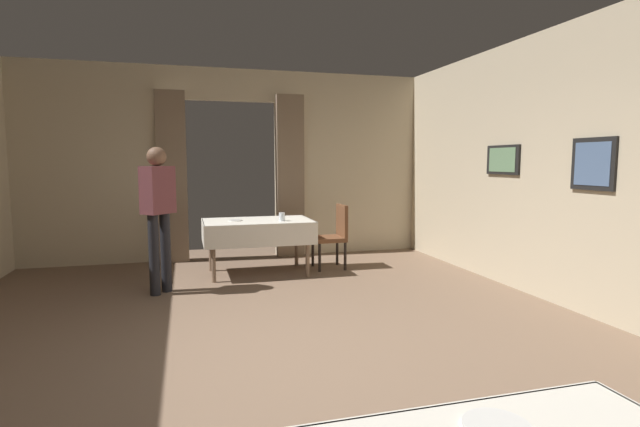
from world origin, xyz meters
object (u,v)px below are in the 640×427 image
Objects in this scene: plate_near_c at (497,427)px; glass_mid_b at (282,217)px; dining_table_mid at (258,227)px; plate_mid_a at (235,220)px; person_waiter_by_doorway at (158,207)px; chair_mid_right at (334,233)px.

glass_mid_b is (0.35, 5.20, 0.05)m from plate_near_c.
plate_near_c reaches higher than dining_table_mid.
dining_table_mid is at bearing -0.99° from plate_mid_a.
glass_mid_b is at bearing 18.00° from person_waiter_by_doorway.
person_waiter_by_doorway is (-0.95, -0.70, 0.27)m from plate_mid_a.
person_waiter_by_doorway reaches higher than plate_near_c.
chair_mid_right is 5.58m from plate_near_c.
chair_mid_right is at bearing 17.03° from glass_mid_b.
glass_mid_b is (0.60, -0.19, 0.05)m from plate_mid_a.
plate_mid_a is 1.21m from person_waiter_by_doorway.
person_waiter_by_doorway reaches higher than chair_mid_right.
dining_table_mid is 0.39m from glass_mid_b.
dining_table_mid is 1.48m from person_waiter_by_doorway.
chair_mid_right reaches higher than plate_mid_a.
chair_mid_right is 1.45m from plate_mid_a.
dining_table_mid is 5.38m from plate_near_c.
dining_table_mid is 7.08× the size of plate_near_c.
plate_mid_a reaches higher than dining_table_mid.
glass_mid_b is at bearing 86.11° from plate_near_c.
plate_near_c is at bearing -93.89° from glass_mid_b.
person_waiter_by_doorway is (-1.25, -0.69, 0.37)m from dining_table_mid.
glass_mid_b is (0.30, -0.19, 0.16)m from dining_table_mid.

